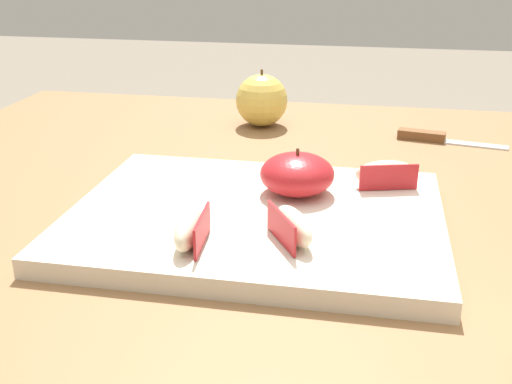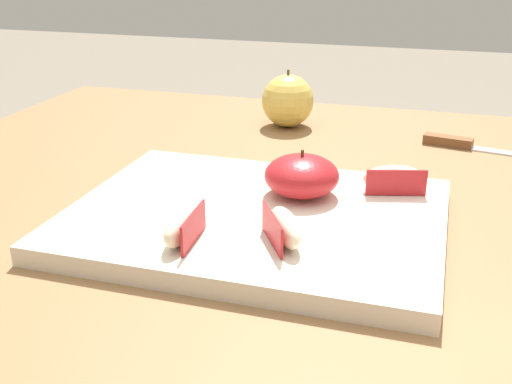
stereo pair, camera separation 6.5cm
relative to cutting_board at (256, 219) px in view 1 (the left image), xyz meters
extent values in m
cube|color=brown|center=(0.05, 0.05, -0.03)|extent=(1.19, 0.99, 0.03)
cube|color=brown|center=(-0.48, 0.49, -0.41)|extent=(0.06, 0.06, 0.73)
cube|color=beige|center=(0.00, 0.00, 0.00)|extent=(0.39, 0.30, 0.02)
ellipsoid|color=#B21E23|center=(0.04, 0.05, 0.03)|extent=(0.08, 0.08, 0.05)
cylinder|color=#4C3319|center=(0.04, 0.05, 0.06)|extent=(0.00, 0.00, 0.01)
ellipsoid|color=beige|center=(-0.05, -0.09, 0.03)|extent=(0.03, 0.07, 0.03)
cube|color=#B21E23|center=(-0.03, -0.09, 0.03)|extent=(0.01, 0.07, 0.03)
ellipsoid|color=beige|center=(0.05, -0.06, 0.03)|extent=(0.06, 0.07, 0.03)
cube|color=#B21E23|center=(0.04, -0.07, 0.03)|extent=(0.04, 0.06, 0.03)
ellipsoid|color=beige|center=(0.13, 0.09, 0.03)|extent=(0.07, 0.04, 0.03)
cube|color=#B21E23|center=(0.14, 0.08, 0.03)|extent=(0.06, 0.02, 0.03)
cube|color=silver|center=(0.27, 0.34, -0.01)|extent=(0.09, 0.03, 0.00)
cube|color=brown|center=(0.19, 0.35, 0.00)|extent=(0.07, 0.03, 0.01)
sphere|color=#DBBC51|center=(-0.06, 0.38, 0.03)|extent=(0.08, 0.08, 0.08)
cylinder|color=#4C3319|center=(-0.06, 0.38, 0.08)|extent=(0.00, 0.00, 0.01)
camera|label=1|loc=(0.11, -0.59, 0.28)|focal=44.07mm
camera|label=2|loc=(0.18, -0.58, 0.28)|focal=44.07mm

